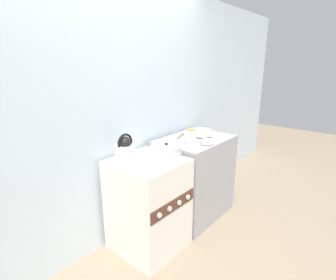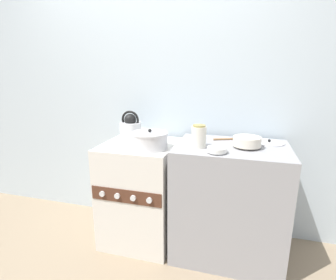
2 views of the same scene
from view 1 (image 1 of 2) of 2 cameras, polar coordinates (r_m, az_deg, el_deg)
name	(u,v)px [view 1 (image 1 of 2)]	position (r m, az deg, el deg)	size (l,w,h in m)	color
ground_plane	(173,258)	(2.64, 1.12, -24.36)	(12.00, 12.00, 0.00)	gray
wall_back	(118,115)	(2.53, -10.81, 5.26)	(7.00, 0.06, 2.50)	silver
stove	(148,204)	(2.55, -4.29, -13.81)	(0.60, 0.63, 0.89)	silver
counter	(194,177)	(3.07, 5.71, -8.00)	(0.85, 0.61, 0.93)	#99999E
kettle	(126,151)	(2.34, -9.22, -2.30)	(0.23, 0.19, 0.25)	silver
cooking_pot	(166,152)	(2.36, -0.36, -2.68)	(0.28, 0.28, 0.16)	silver
enamel_bowl	(202,133)	(2.97, 7.46, 1.59)	(0.20, 0.20, 0.08)	beige
small_ceramic_bowl	(207,142)	(2.71, 8.46, -0.39)	(0.14, 0.14, 0.04)	white
storage_jar	(191,137)	(2.63, 5.01, 0.58)	(0.11, 0.11, 0.17)	silver
loose_pot_lid	(198,131)	(3.21, 6.47, 1.98)	(0.23, 0.23, 0.03)	silver
wooden_spoon	(181,135)	(2.98, 2.83, 0.99)	(0.23, 0.11, 0.02)	olive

